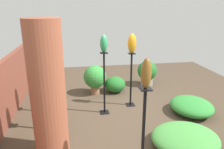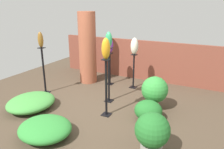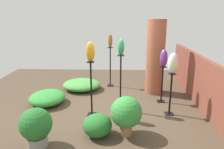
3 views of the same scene
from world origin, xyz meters
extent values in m
plane|color=#4C3D2D|center=(0.00, 0.00, 0.00)|extent=(8.00, 8.00, 0.00)
cube|color=brown|center=(0.00, 2.48, 0.65)|extent=(5.60, 0.12, 1.29)
cylinder|color=#9E5138|center=(-1.31, 1.45, 1.10)|extent=(0.54, 0.54, 2.20)
cube|color=black|center=(-0.58, 1.54, 0.01)|extent=(0.20, 0.20, 0.01)
cube|color=black|center=(-0.58, 1.54, 0.50)|extent=(0.04, 0.04, 1.00)
cube|color=black|center=(-0.58, 1.54, 0.99)|extent=(0.16, 0.16, 0.01)
cube|color=black|center=(0.27, -0.27, 0.01)|extent=(0.20, 0.20, 0.01)
cube|color=black|center=(0.27, -0.27, 0.65)|extent=(0.04, 0.04, 1.31)
cube|color=black|center=(0.27, -0.27, 1.30)|extent=(0.16, 0.16, 0.02)
cube|color=black|center=(0.18, 1.60, 0.01)|extent=(0.20, 0.20, 0.01)
cube|color=black|center=(0.18, 1.60, 0.51)|extent=(0.04, 0.04, 1.02)
cube|color=black|center=(0.18, 1.60, 1.02)|extent=(0.16, 0.16, 0.02)
cube|color=black|center=(-1.89, 0.10, 0.01)|extent=(0.20, 0.20, 0.01)
cube|color=black|center=(-1.89, 0.10, 0.65)|extent=(0.04, 0.04, 1.30)
cube|color=black|center=(-1.89, 0.10, 1.29)|extent=(0.16, 0.16, 0.02)
cube|color=black|center=(-0.02, 0.42, 0.01)|extent=(0.20, 0.20, 0.01)
cube|color=black|center=(-0.02, 0.42, 0.70)|extent=(0.04, 0.04, 1.41)
cube|color=black|center=(-0.02, 0.42, 1.40)|extent=(0.16, 0.16, 0.02)
ellipsoid|color=#6B2D8C|center=(-0.58, 1.54, 1.23)|extent=(0.22, 0.20, 0.46)
ellipsoid|color=orange|center=(0.27, -0.27, 1.53)|extent=(0.18, 0.20, 0.45)
ellipsoid|color=beige|center=(0.18, 1.60, 1.26)|extent=(0.22, 0.23, 0.48)
ellipsoid|color=brown|center=(-1.89, 0.10, 1.51)|extent=(0.15, 0.14, 0.42)
ellipsoid|color=#2D9356|center=(-0.02, 0.42, 1.60)|extent=(0.17, 0.16, 0.38)
cylinder|color=gray|center=(1.59, -1.11, 0.10)|extent=(0.37, 0.37, 0.21)
sphere|color=#236B28|center=(1.59, -1.11, 0.46)|extent=(0.59, 0.59, 0.59)
cylinder|color=#936B4C|center=(1.14, 0.52, 0.11)|extent=(0.24, 0.24, 0.23)
sphere|color=#338C38|center=(1.14, 0.52, 0.49)|extent=(0.62, 0.62, 0.62)
ellipsoid|color=#479942|center=(-1.50, -0.80, 0.16)|extent=(1.06, 1.18, 0.32)
ellipsoid|color=#236B28|center=(1.18, -0.05, 0.22)|extent=(0.60, 0.58, 0.44)
ellipsoid|color=#338C38|center=(-0.36, -1.54, 0.17)|extent=(1.03, 0.94, 0.34)
camera|label=1|loc=(-4.51, 0.99, 2.37)|focal=35.00mm
camera|label=2|loc=(2.41, -4.17, 2.42)|focal=35.00mm
camera|label=3|loc=(5.04, 0.36, 2.37)|focal=35.00mm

